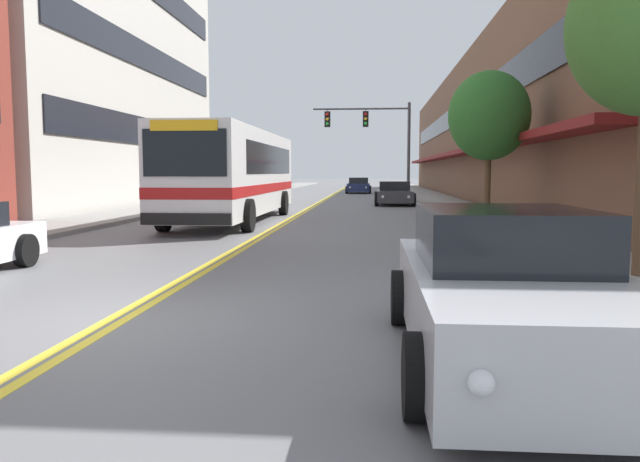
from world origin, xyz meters
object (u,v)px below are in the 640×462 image
object	(u,v)px
car_dark_grey_parked_right_mid	(394,194)
street_tree_right_mid	(489,116)
fire_hydrant	(491,224)
traffic_signal_mast	(374,131)
car_black_parked_left_mid	(251,192)
car_navy_moving_lead	(359,186)
car_silver_parked_right_foreground	(506,292)
city_bus	(236,171)

from	to	relation	value
car_dark_grey_parked_right_mid	street_tree_right_mid	bearing A→B (deg)	-78.58
car_dark_grey_parked_right_mid	fire_hydrant	distance (m)	18.87
traffic_signal_mast	fire_hydrant	xyz separation A→B (m)	(2.77, -22.16, -3.62)
traffic_signal_mast	street_tree_right_mid	world-z (taller)	traffic_signal_mast
car_black_parked_left_mid	car_dark_grey_parked_right_mid	distance (m)	9.27
car_navy_moving_lead	traffic_signal_mast	distance (m)	16.04
car_silver_parked_right_foreground	car_dark_grey_parked_right_mid	bearing A→B (deg)	90.15
car_silver_parked_right_foreground	fire_hydrant	distance (m)	9.50
car_silver_parked_right_foreground	fire_hydrant	xyz separation A→B (m)	(1.61, 9.36, -0.12)
car_dark_grey_parked_right_mid	car_navy_moving_lead	size ratio (longest dim) A/B	0.90
car_silver_parked_right_foreground	fire_hydrant	world-z (taller)	car_silver_parked_right_foreground
car_dark_grey_parked_right_mid	street_tree_right_mid	size ratio (longest dim) A/B	0.86
car_dark_grey_parked_right_mid	car_silver_parked_right_foreground	bearing A→B (deg)	-89.85
fire_hydrant	car_silver_parked_right_foreground	bearing A→B (deg)	-99.73
car_navy_moving_lead	fire_hydrant	xyz separation A→B (m)	(4.03, -37.74, -0.06)
street_tree_right_mid	car_silver_parked_right_foreground	bearing A→B (deg)	-99.48
car_navy_moving_lead	street_tree_right_mid	world-z (taller)	street_tree_right_mid
car_navy_moving_lead	fire_hydrant	bearing A→B (deg)	-83.90
car_silver_parked_right_foreground	car_dark_grey_parked_right_mid	distance (m)	28.16
car_dark_grey_parked_right_mid	traffic_signal_mast	distance (m)	5.02
car_black_parked_left_mid	traffic_signal_mast	bearing A→B (deg)	-1.55
city_bus	traffic_signal_mast	distance (m)	15.95
city_bus	fire_hydrant	world-z (taller)	city_bus
car_silver_parked_right_foreground	car_black_parked_left_mid	bearing A→B (deg)	105.23
city_bus	car_black_parked_left_mid	size ratio (longest dim) A/B	2.77
car_black_parked_left_mid	car_dark_grey_parked_right_mid	bearing A→B (deg)	-22.59
car_dark_grey_parked_right_mid	car_navy_moving_lead	bearing A→B (deg)	97.08
car_black_parked_left_mid	fire_hydrant	size ratio (longest dim) A/B	5.16
city_bus	car_dark_grey_parked_right_mid	world-z (taller)	city_bus
traffic_signal_mast	fire_hydrant	distance (m)	22.62
fire_hydrant	street_tree_right_mid	bearing A→B (deg)	80.92
street_tree_right_mid	car_dark_grey_parked_right_mid	bearing A→B (deg)	101.42
car_black_parked_left_mid	car_silver_parked_right_foreground	bearing A→B (deg)	-74.77
car_dark_grey_parked_right_mid	fire_hydrant	bearing A→B (deg)	-84.89
car_black_parked_left_mid	car_dark_grey_parked_right_mid	world-z (taller)	car_dark_grey_parked_right_mid
fire_hydrant	car_navy_moving_lead	bearing A→B (deg)	96.10
city_bus	traffic_signal_mast	xyz separation A→B (m)	(5.07, 14.94, 2.36)
car_silver_parked_right_foreground	car_dark_grey_parked_right_mid	world-z (taller)	car_silver_parked_right_foreground
car_dark_grey_parked_right_mid	traffic_signal_mast	size ratio (longest dim) A/B	0.73
car_silver_parked_right_foreground	car_navy_moving_lead	bearing A→B (deg)	92.95
traffic_signal_mast	fire_hydrant	world-z (taller)	traffic_signal_mast
car_navy_moving_lead	fire_hydrant	distance (m)	37.96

